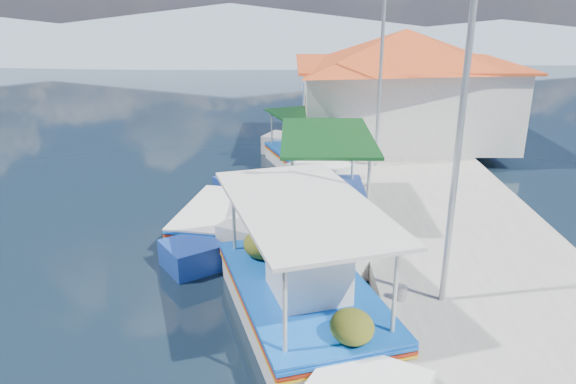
{
  "coord_description": "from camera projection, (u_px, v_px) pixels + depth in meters",
  "views": [
    {
      "loc": [
        1.59,
        -7.53,
        6.21
      ],
      "look_at": [
        1.54,
        6.05,
        1.3
      ],
      "focal_mm": 34.37,
      "sensor_mm": 36.0,
      "label": 1
    }
  ],
  "objects": [
    {
      "name": "quay",
      "position": [
        451.0,
        230.0,
        14.73
      ],
      "size": [
        5.0,
        44.0,
        0.5
      ],
      "primitive_type": "cube",
      "color": "#ADAAA2",
      "rests_on": "ground"
    },
    {
      "name": "bollards",
      "position": [
        377.0,
        227.0,
        13.9
      ],
      "size": [
        0.2,
        17.2,
        0.3
      ],
      "color": "#A5A8AD",
      "rests_on": "quay"
    },
    {
      "name": "main_caique",
      "position": [
        304.0,
        294.0,
        11.01
      ],
      "size": [
        4.07,
        8.11,
        2.79
      ],
      "rotation": [
        0.0,
        0.0,
        -0.3
      ],
      "color": "white",
      "rests_on": "ground"
    },
    {
      "name": "caique_green_canopy",
      "position": [
        325.0,
        211.0,
        15.46
      ],
      "size": [
        2.42,
        7.91,
        2.96
      ],
      "rotation": [
        0.0,
        0.0,
        0.01
      ],
      "color": "white",
      "rests_on": "ground"
    },
    {
      "name": "caique_blue_hull",
      "position": [
        219.0,
        221.0,
        15.2
      ],
      "size": [
        2.52,
        5.99,
        1.08
      ],
      "rotation": [
        0.0,
        0.0,
        0.18
      ],
      "color": "navy",
      "rests_on": "ground"
    },
    {
      "name": "caique_far",
      "position": [
        302.0,
        157.0,
        20.76
      ],
      "size": [
        3.24,
        5.9,
        2.2
      ],
      "rotation": [
        0.0,
        0.0,
        -0.35
      ],
      "color": "white",
      "rests_on": "ground"
    },
    {
      "name": "harbor_building",
      "position": [
        403.0,
        83.0,
        22.34
      ],
      "size": [
        10.49,
        10.49,
        4.4
      ],
      "color": "white",
      "rests_on": "quay"
    },
    {
      "name": "lamp_post_near",
      "position": [
        454.0,
        135.0,
        9.75
      ],
      "size": [
        1.21,
        0.14,
        6.0
      ],
      "color": "#A5A8AD",
      "rests_on": "quay"
    },
    {
      "name": "lamp_post_far",
      "position": [
        378.0,
        69.0,
        18.22
      ],
      "size": [
        1.21,
        0.14,
        6.0
      ],
      "color": "#A5A8AD",
      "rests_on": "quay"
    },
    {
      "name": "mountain_ridge",
      "position": [
        334.0,
        33.0,
        61.14
      ],
      "size": [
        171.4,
        96.0,
        5.5
      ],
      "color": "slate",
      "rests_on": "ground"
    }
  ]
}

